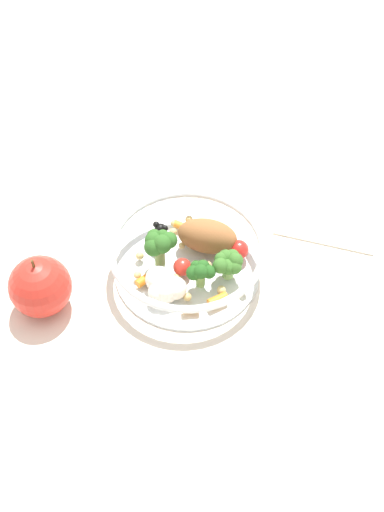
# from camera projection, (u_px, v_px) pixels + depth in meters

# --- Properties ---
(ground_plane) EXTENTS (2.40, 2.40, 0.00)m
(ground_plane) POSITION_uv_depth(u_px,v_px,m) (187.00, 271.00, 0.82)
(ground_plane) COLOR silver
(food_container) EXTENTS (0.21, 0.21, 0.07)m
(food_container) POSITION_uv_depth(u_px,v_px,m) (191.00, 257.00, 0.80)
(food_container) COLOR white
(food_container) RESTS_ON ground_plane
(loose_apple) EXTENTS (0.08, 0.08, 0.09)m
(loose_apple) POSITION_uv_depth(u_px,v_px,m) (40.00, 286.00, 0.75)
(loose_apple) COLOR red
(loose_apple) RESTS_ON ground_plane
(folded_napkin) EXTENTS (0.14, 0.16, 0.01)m
(folded_napkin) POSITION_uv_depth(u_px,v_px,m) (328.00, 217.00, 0.88)
(folded_napkin) COLOR silver
(folded_napkin) RESTS_ON ground_plane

